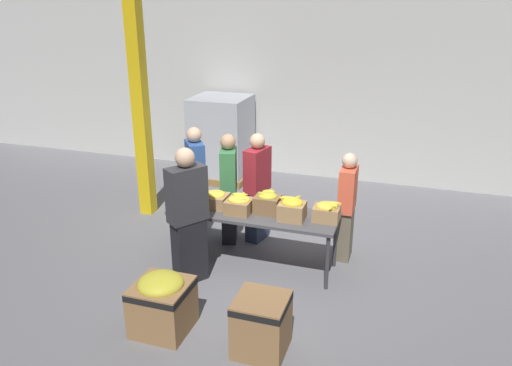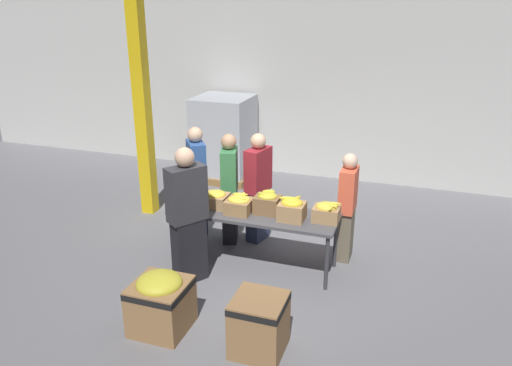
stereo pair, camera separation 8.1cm
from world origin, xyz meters
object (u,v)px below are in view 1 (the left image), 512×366
(banana_box_0, at_px, (190,194))
(support_pillar, at_px, (139,94))
(banana_box_1, at_px, (215,199))
(donation_bin_0, at_px, (162,301))
(sorting_table, at_px, (253,216))
(banana_box_4, at_px, (292,209))
(volunteer_0, at_px, (229,189))
(donation_bin_1, at_px, (261,323))
(volunteer_2, at_px, (196,181))
(banana_box_2, at_px, (239,204))
(volunteer_1, at_px, (188,217))
(volunteer_4, at_px, (257,188))
(volunteer_3, at_px, (347,207))
(pallet_stack_0, at_px, (222,139))
(banana_box_5, at_px, (327,211))
(banana_box_3, at_px, (267,202))

(banana_box_0, bearing_deg, support_pillar, 139.87)
(banana_box_1, bearing_deg, donation_bin_0, -88.23)
(sorting_table, height_order, banana_box_4, banana_box_4)
(volunteer_0, relative_size, donation_bin_1, 2.67)
(donation_bin_1, bearing_deg, banana_box_0, 132.86)
(volunteer_2, bearing_deg, banana_box_4, 29.60)
(banana_box_1, height_order, support_pillar, support_pillar)
(volunteer_2, distance_m, donation_bin_0, 2.49)
(banana_box_2, distance_m, volunteer_1, 0.73)
(banana_box_4, bearing_deg, banana_box_0, 177.23)
(volunteer_4, xyz_separation_m, donation_bin_0, (-0.30, -2.39, -0.45))
(volunteer_2, distance_m, volunteer_3, 2.28)
(volunteer_2, height_order, support_pillar, support_pillar)
(sorting_table, xyz_separation_m, pallet_stack_0, (-1.70, 3.14, 0.09))
(banana_box_5, relative_size, volunteer_0, 0.21)
(sorting_table, distance_m, banana_box_4, 0.57)
(volunteer_4, xyz_separation_m, support_pillar, (-2.06, 0.39, 1.19))
(banana_box_1, relative_size, volunteer_4, 0.20)
(banana_box_1, relative_size, volunteer_1, 0.18)
(volunteer_1, height_order, volunteer_3, volunteer_1)
(volunteer_1, xyz_separation_m, support_pillar, (-1.61, 1.76, 1.12))
(volunteer_0, relative_size, pallet_stack_0, 1.00)
(banana_box_3, xyz_separation_m, volunteer_0, (-0.74, 0.54, -0.10))
(sorting_table, distance_m, volunteer_2, 1.35)
(banana_box_4, relative_size, pallet_stack_0, 0.21)
(donation_bin_1, bearing_deg, banana_box_5, 79.08)
(banana_box_1, distance_m, donation_bin_1, 2.10)
(volunteer_2, bearing_deg, banana_box_0, -17.30)
(volunteer_0, height_order, donation_bin_0, volunteer_0)
(banana_box_0, relative_size, banana_box_5, 0.96)
(banana_box_4, height_order, pallet_stack_0, pallet_stack_0)
(sorting_table, height_order, volunteer_1, volunteer_1)
(banana_box_1, height_order, volunteer_3, volunteer_3)
(volunteer_0, bearing_deg, volunteer_3, 72.99)
(volunteer_0, bearing_deg, banana_box_4, 42.61)
(volunteer_4, bearing_deg, banana_box_5, 71.55)
(banana_box_2, xyz_separation_m, volunteer_0, (-0.39, 0.65, -0.08))
(banana_box_0, height_order, support_pillar, support_pillar)
(sorting_table, bearing_deg, banana_box_4, -6.24)
(banana_box_2, height_order, donation_bin_1, banana_box_2)
(volunteer_0, bearing_deg, volunteer_4, 96.72)
(banana_box_4, relative_size, volunteer_0, 0.21)
(banana_box_5, xyz_separation_m, donation_bin_1, (-0.33, -1.69, -0.57))
(volunteer_4, relative_size, donation_bin_1, 2.67)
(volunteer_3, relative_size, donation_bin_1, 2.48)
(banana_box_1, bearing_deg, volunteer_2, 130.85)
(donation_bin_0, bearing_deg, sorting_table, 73.41)
(sorting_table, bearing_deg, banana_box_2, -158.17)
(volunteer_2, distance_m, support_pillar, 1.67)
(banana_box_1, relative_size, banana_box_4, 0.95)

